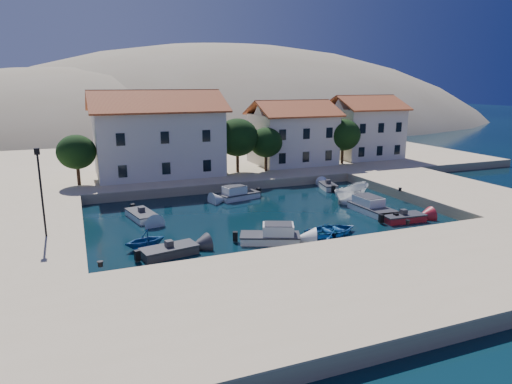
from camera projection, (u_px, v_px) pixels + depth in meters
ground at (321, 254)px, 31.38m from camera, size 400.00×400.00×0.00m
quay_south at (374, 282)px, 25.85m from camera, size 52.00×12.00×1.00m
quay_east at (445, 191)px, 47.70m from camera, size 11.00×20.00×1.00m
quay_west at (26, 237)px, 33.44m from camera, size 8.00×20.00×1.00m
quay_north at (203, 161)px, 66.32m from camera, size 80.00×36.00×1.00m
hills at (191, 188)px, 155.93m from camera, size 254.00×176.00×99.00m
building_left at (157, 132)px, 53.14m from camera, size 14.70×9.45×9.70m
building_mid at (292, 132)px, 60.70m from camera, size 10.50×8.40×8.30m
building_right at (364, 126)px, 65.87m from camera, size 9.45×8.40×8.80m
trees at (249, 140)px, 54.89m from camera, size 37.30×5.30×6.45m
lamppost at (41, 184)px, 31.19m from camera, size 0.35×0.25×6.22m
bollards at (328, 219)px, 35.62m from camera, size 29.36×9.56×0.30m
motorboat_grey_sw at (169, 251)px, 31.14m from camera, size 4.05×2.37×1.25m
cabin_cruiser_south at (270, 236)px, 33.62m from camera, size 4.76×3.43×1.60m
rowboat_south at (331, 234)px, 35.62m from camera, size 4.41×3.27×0.88m
motorboat_red_se at (403, 218)px, 38.81m from camera, size 3.79×1.88×1.25m
cabin_cruiser_east at (373, 208)px, 41.24m from camera, size 2.28×5.26×1.60m
boat_east at (351, 201)px, 45.54m from camera, size 5.15×3.35×1.86m
motorboat_white_ne at (328, 186)px, 50.72m from camera, size 2.07×3.33×1.25m
rowboat_west at (145, 248)px, 32.51m from camera, size 3.44×3.14×1.55m
motorboat_white_west at (142, 215)px, 39.58m from camera, size 2.54×4.27×1.25m
cabin_cruiser_north at (239, 194)px, 46.32m from camera, size 4.46×2.70×1.60m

